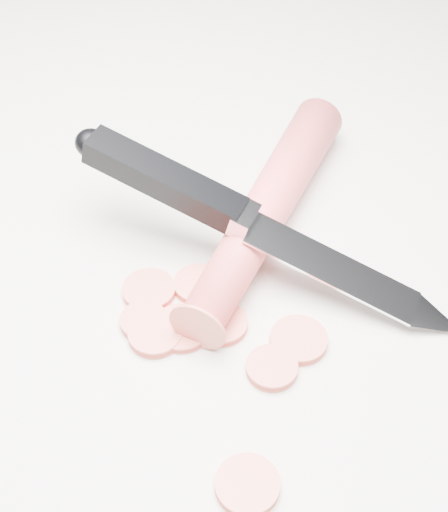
# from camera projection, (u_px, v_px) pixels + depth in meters

# --- Properties ---
(ground) EXTENTS (2.40, 2.40, 0.00)m
(ground) POSITION_uv_depth(u_px,v_px,m) (220.00, 269.00, 0.48)
(ground) COLOR silver
(ground) RESTS_ON ground
(carrot) EXTENTS (0.08, 0.23, 0.03)m
(carrot) POSITION_uv_depth(u_px,v_px,m) (267.00, 208.00, 0.50)
(carrot) COLOR #E54447
(carrot) RESTS_ON ground
(carrot_slice_0) EXTENTS (0.03, 0.03, 0.01)m
(carrot_slice_0) POSITION_uv_depth(u_px,v_px,m) (199.00, 285.00, 0.47)
(carrot_slice_0) COLOR #E16051
(carrot_slice_0) RESTS_ON ground
(carrot_slice_1) EXTENTS (0.03, 0.03, 0.01)m
(carrot_slice_1) POSITION_uv_depth(u_px,v_px,m) (144.00, 321.00, 0.45)
(carrot_slice_1) COLOR #E16051
(carrot_slice_1) RESTS_ON ground
(carrot_slice_2) EXTENTS (0.03, 0.03, 0.01)m
(carrot_slice_2) POSITION_uv_depth(u_px,v_px,m) (155.00, 334.00, 0.44)
(carrot_slice_2) COLOR #E16051
(carrot_slice_2) RESTS_ON ground
(carrot_slice_3) EXTENTS (0.04, 0.04, 0.01)m
(carrot_slice_3) POSITION_uv_depth(u_px,v_px,m) (299.00, 340.00, 0.44)
(carrot_slice_3) COLOR #E16051
(carrot_slice_3) RESTS_ON ground
(carrot_slice_4) EXTENTS (0.03, 0.03, 0.01)m
(carrot_slice_4) POSITION_uv_depth(u_px,v_px,m) (272.00, 368.00, 0.42)
(carrot_slice_4) COLOR #E16051
(carrot_slice_4) RESTS_ON ground
(carrot_slice_5) EXTENTS (0.03, 0.03, 0.01)m
(carrot_slice_5) POSITION_uv_depth(u_px,v_px,m) (149.00, 290.00, 0.47)
(carrot_slice_5) COLOR #E16051
(carrot_slice_5) RESTS_ON ground
(carrot_slice_6) EXTENTS (0.03, 0.03, 0.01)m
(carrot_slice_6) POSITION_uv_depth(u_px,v_px,m) (247.00, 485.00, 0.37)
(carrot_slice_6) COLOR #E16051
(carrot_slice_6) RESTS_ON ground
(carrot_slice_7) EXTENTS (0.03, 0.03, 0.01)m
(carrot_slice_7) POSITION_uv_depth(u_px,v_px,m) (222.00, 324.00, 0.45)
(carrot_slice_7) COLOR #E16051
(carrot_slice_7) RESTS_ON ground
(carrot_slice_8) EXTENTS (0.04, 0.04, 0.01)m
(carrot_slice_8) POSITION_uv_depth(u_px,v_px,m) (182.00, 328.00, 0.44)
(carrot_slice_8) COLOR #E16051
(carrot_slice_8) RESTS_ON ground
(kitchen_knife) EXTENTS (0.28, 0.08, 0.08)m
(kitchen_knife) POSITION_uv_depth(u_px,v_px,m) (266.00, 226.00, 0.46)
(kitchen_knife) COLOR silver
(kitchen_knife) RESTS_ON ground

